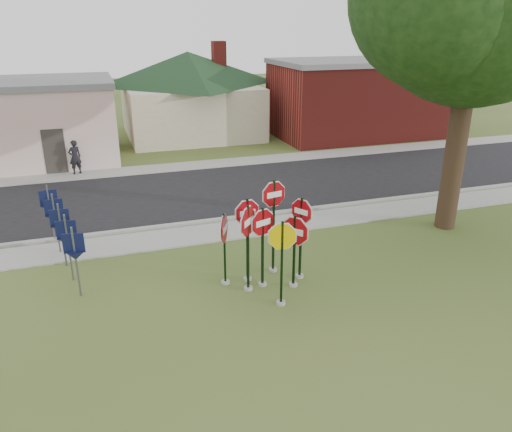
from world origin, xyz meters
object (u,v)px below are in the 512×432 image
object	(u,v)px
stop_sign_yellow	(282,253)
pedestrian	(75,157)
stop_sign_center	(263,237)
stop_sign_left	(248,236)

from	to	relation	value
stop_sign_yellow	pedestrian	bearing A→B (deg)	109.66
stop_sign_yellow	pedestrian	size ratio (longest dim) A/B	1.48
stop_sign_center	stop_sign_yellow	xyz separation A→B (m)	(0.13, -1.10, -0.01)
stop_sign_yellow	stop_sign_left	xyz separation A→B (m)	(-0.58, 1.00, 0.15)
stop_sign_center	pedestrian	bearing A→B (deg)	110.68
stop_sign_left	pedestrian	xyz separation A→B (m)	(-4.50, 13.21, -0.74)
stop_sign_center	stop_sign_yellow	bearing A→B (deg)	-83.27
stop_sign_left	pedestrian	distance (m)	13.97
stop_sign_left	pedestrian	bearing A→B (deg)	108.80
stop_sign_left	pedestrian	world-z (taller)	stop_sign_left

